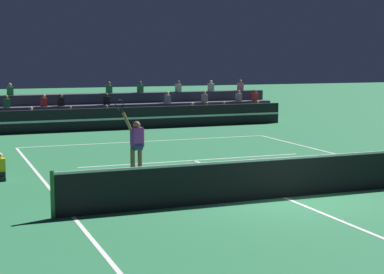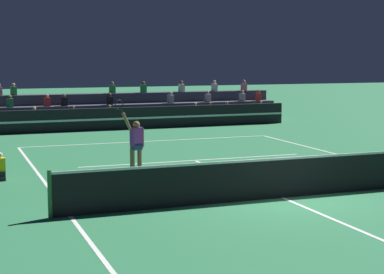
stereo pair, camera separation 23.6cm
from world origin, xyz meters
The scene contains 8 objects.
ground_plane centered at (0.00, 0.00, 0.00)m, with size 120.00×120.00×0.00m, color #2D7A4C.
court_lines centered at (0.00, 0.00, 0.00)m, with size 11.10×23.90×0.01m.
tennis_net centered at (0.00, 0.00, 0.54)m, with size 12.00×0.10×1.10m.
sponsor_banner_wall centered at (0.00, 16.74, 0.55)m, with size 18.00×0.26×1.10m.
bleacher_stand centered at (0.00, 19.27, 0.65)m, with size 19.00×2.85×2.28m.
ball_kid_courtside centered at (-6.68, 5.03, 0.33)m, with size 0.30×0.36×0.84m.
tennis_player centered at (-2.78, 4.12, 0.99)m, with size 1.05×0.50×2.45m.
tennis_ball centered at (0.81, 3.02, 0.03)m, with size 0.07×0.07×0.07m, color #C6DB33.
Camera 2 is at (-7.94, -14.43, 3.65)m, focal length 60.00 mm.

